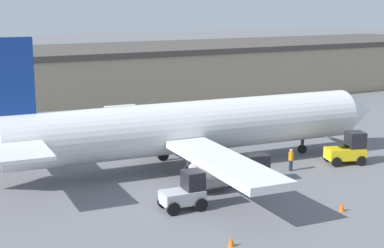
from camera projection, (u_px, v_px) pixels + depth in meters
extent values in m
plane|color=slate|center=(192.00, 167.00, 46.07)|extent=(400.00, 400.00, 0.00)
cube|color=gray|center=(149.00, 75.00, 77.44)|extent=(96.33, 17.81, 6.41)
cube|color=#47423D|center=(149.00, 48.00, 76.72)|extent=(96.33, 18.16, 0.70)
cylinder|color=silver|center=(192.00, 126.00, 45.42)|extent=(28.95, 6.11, 3.94)
cone|color=silver|center=(356.00, 111.00, 51.86)|extent=(3.44, 4.09, 3.86)
cube|color=silver|center=(140.00, 118.00, 52.19)|extent=(3.99, 12.42, 0.50)
cube|color=silver|center=(223.00, 162.00, 37.77)|extent=(3.99, 12.42, 0.50)
cylinder|color=#B7B7BC|center=(147.00, 137.00, 50.83)|extent=(2.74, 2.06, 1.87)
cylinder|color=#B7B7BC|center=(211.00, 175.00, 39.68)|extent=(2.74, 2.06, 1.87)
cube|color=navy|center=(6.00, 77.00, 39.02)|extent=(3.65, 0.63, 5.19)
cube|color=silver|center=(2.00, 126.00, 43.73)|extent=(3.89, 4.98, 0.24)
cube|color=silver|center=(20.00, 152.00, 35.99)|extent=(3.89, 4.98, 0.24)
cylinder|color=#38383D|center=(302.00, 146.00, 50.12)|extent=(0.28, 0.28, 1.24)
cylinder|color=black|center=(302.00, 149.00, 50.18)|extent=(0.72, 0.40, 0.70)
cylinder|color=#38383D|center=(189.00, 169.00, 43.08)|extent=(0.28, 0.28, 1.24)
cylinder|color=black|center=(189.00, 171.00, 43.12)|extent=(0.92, 0.42, 0.90)
cylinder|color=#38383D|center=(163.00, 153.00, 47.65)|extent=(0.28, 0.28, 1.24)
cylinder|color=black|center=(163.00, 155.00, 47.69)|extent=(0.92, 0.42, 0.90)
cylinder|color=#1E2338|center=(291.00, 165.00, 44.87)|extent=(0.27, 0.27, 0.82)
cylinder|color=orange|center=(291.00, 156.00, 44.72)|extent=(0.38, 0.38, 0.65)
sphere|color=tan|center=(291.00, 150.00, 44.63)|extent=(0.24, 0.24, 0.24)
cube|color=#B2B2B7|center=(182.00, 197.00, 36.32)|extent=(2.72, 1.69, 0.81)
cube|color=black|center=(193.00, 180.00, 36.42)|extent=(1.25, 1.44, 1.16)
cylinder|color=black|center=(201.00, 205.00, 36.11)|extent=(0.86, 0.34, 0.84)
cylinder|color=black|center=(191.00, 197.00, 37.45)|extent=(0.86, 0.34, 0.84)
cylinder|color=black|center=(173.00, 209.00, 35.36)|extent=(0.86, 0.34, 0.84)
cylinder|color=black|center=(164.00, 201.00, 36.70)|extent=(0.86, 0.34, 0.84)
cube|color=yellow|center=(345.00, 153.00, 46.74)|extent=(3.33, 2.44, 0.89)
cube|color=black|center=(355.00, 140.00, 46.67)|extent=(1.69, 1.77, 1.27)
cube|color=#333333|center=(339.00, 141.00, 46.44)|extent=(2.11, 1.64, 0.72)
cylinder|color=black|center=(361.00, 161.00, 46.25)|extent=(0.84, 0.52, 0.79)
cylinder|color=black|center=(352.00, 156.00, 47.78)|extent=(0.84, 0.52, 0.79)
cylinder|color=black|center=(336.00, 162.00, 45.89)|extent=(0.84, 0.52, 0.79)
cylinder|color=black|center=(328.00, 157.00, 47.42)|extent=(0.84, 0.52, 0.79)
cube|color=#B2B2B7|center=(244.00, 173.00, 41.78)|extent=(3.68, 2.23, 0.69)
cube|color=black|center=(258.00, 161.00, 41.84)|extent=(1.79, 1.60, 0.99)
cylinder|color=black|center=(264.00, 180.00, 41.47)|extent=(0.76, 0.45, 0.71)
cylinder|color=black|center=(257.00, 174.00, 42.80)|extent=(0.76, 0.45, 0.71)
cylinder|color=black|center=(231.00, 182.00, 40.90)|extent=(0.76, 0.45, 0.71)
cylinder|color=black|center=(225.00, 176.00, 42.23)|extent=(0.76, 0.45, 0.71)
cone|color=#EF590F|center=(231.00, 241.00, 30.93)|extent=(0.36, 0.36, 0.55)
cone|color=#EF590F|center=(342.00, 207.00, 36.15)|extent=(0.36, 0.36, 0.55)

